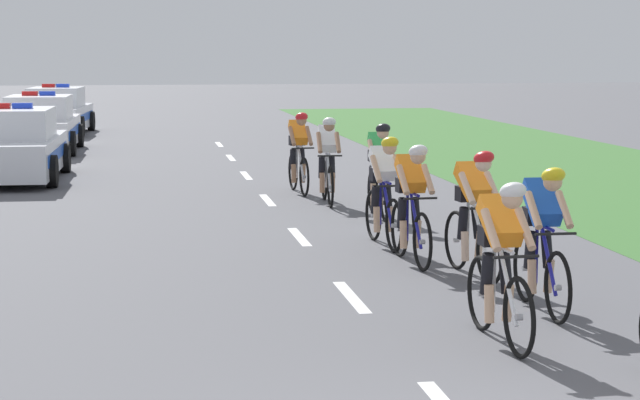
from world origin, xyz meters
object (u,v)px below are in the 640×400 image
cyclist_eighth (328,159)px  police_car_nearest (14,147)px  cyclist_third (543,237)px  cyclist_ninth (299,151)px  cyclist_fourth (474,212)px  cyclist_sixth (384,190)px  police_car_third (57,113)px  cyclist_fifth (411,202)px  cyclist_seventh (379,169)px  police_car_second (40,126)px  cyclist_second (501,259)px

cyclist_eighth → police_car_nearest: police_car_nearest is taller
cyclist_third → cyclist_ninth: same height
cyclist_ninth → police_car_nearest: 6.25m
cyclist_third → cyclist_fourth: same height
cyclist_fourth → cyclist_sixth: size_ratio=1.00×
police_car_third → cyclist_fifth: bearing=-75.7°
cyclist_eighth → cyclist_fifth: bearing=-88.8°
cyclist_seventh → police_car_second: bearing=116.4°
police_car_nearest → cyclist_eighth: bearing=-38.2°
cyclist_fifth → cyclist_ninth: bearing=93.2°
cyclist_fourth → police_car_third: bearing=105.0°
cyclist_eighth → cyclist_ninth: 1.56m
cyclist_fifth → police_car_nearest: (-5.88, 10.14, -0.11)m
police_car_nearest → police_car_third: same height
police_car_second → cyclist_seventh: bearing=-63.6°
cyclist_third → cyclist_fifth: (-0.69, 2.78, 0.00)m
cyclist_third → police_car_nearest: size_ratio=0.39×
cyclist_second → cyclist_eighth: same height
cyclist_fourth → police_car_second: 18.71m
cyclist_ninth → cyclist_fourth: bearing=-83.4°
cyclist_second → cyclist_sixth: 5.18m
cyclist_seventh → cyclist_ninth: bearing=104.6°
cyclist_fourth → cyclist_seventh: 4.84m
cyclist_third → cyclist_eighth: same height
police_car_nearest → cyclist_fifth: bearing=-59.9°
cyclist_fifth → cyclist_fourth: bearing=-60.6°
cyclist_sixth → police_car_nearest: bearing=123.3°
cyclist_fifth → cyclist_sixth: 1.29m
cyclist_fifth → police_car_second: bearing=109.5°
police_car_second → police_car_third: bearing=90.0°
cyclist_fourth → cyclist_third: bearing=-85.0°
cyclist_second → police_car_third: (-5.76, 26.93, -0.11)m
cyclist_fourth → cyclist_sixth: bearing=104.9°
cyclist_fifth → cyclist_sixth: bearing=93.0°
cyclist_sixth → cyclist_ninth: (-0.34, 5.85, 0.00)m
cyclist_third → police_car_second: police_car_second is taller
cyclist_ninth → police_car_nearest: bearing=151.3°
cyclist_eighth → cyclist_sixth: bearing=-89.3°
cyclist_seventh → police_car_second: size_ratio=0.39×
cyclist_ninth → police_car_third: size_ratio=0.38×
cyclist_third → police_car_nearest: police_car_nearest is taller
cyclist_fourth → police_car_nearest: 12.79m
police_car_nearest → cyclist_seventh: bearing=-44.6°
cyclist_fourth → cyclist_ninth: (-0.93, 8.06, 0.00)m
cyclist_fifth → police_car_third: size_ratio=0.38×
cyclist_third → cyclist_seventh: (-0.25, 6.69, 0.00)m
cyclist_sixth → cyclist_third: bearing=-79.5°
cyclist_second → cyclist_ninth: (-0.28, 11.03, 0.00)m
cyclist_third → cyclist_ninth: size_ratio=1.00×
cyclist_second → police_car_second: size_ratio=0.39×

